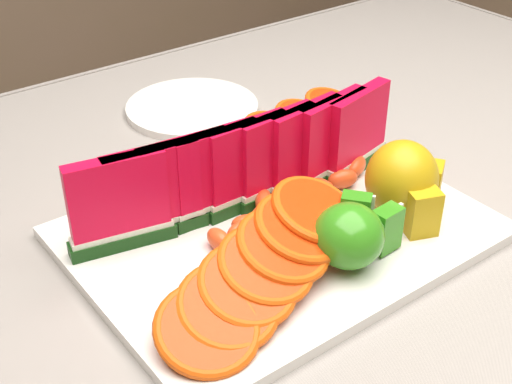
{
  "coord_description": "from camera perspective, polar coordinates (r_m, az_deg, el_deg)",
  "views": [
    {
      "loc": [
        -0.36,
        -0.45,
        1.19
      ],
      "look_at": [
        -0.0,
        0.03,
        0.81
      ],
      "focal_mm": 50.0,
      "sensor_mm": 36.0,
      "label": 1
    }
  ],
  "objects": [
    {
      "name": "platter",
      "position": [
        0.73,
        1.83,
        -3.22
      ],
      "size": [
        0.4,
        0.3,
        0.01
      ],
      "color": "silver",
      "rests_on": "tablecloth"
    },
    {
      "name": "orange_fan_back",
      "position": [
        0.82,
        -1.36,
        3.83
      ],
      "size": [
        0.37,
        0.1,
        0.05
      ],
      "color": "#F13A01",
      "rests_on": "platter"
    },
    {
      "name": "tangerine_segments",
      "position": [
        0.74,
        2.73,
        -0.85
      ],
      "size": [
        0.23,
        0.07,
        0.02
      ],
      "color": "orange",
      "rests_on": "platter"
    },
    {
      "name": "orange_fan_front",
      "position": [
        0.63,
        0.79,
        -5.83
      ],
      "size": [
        0.27,
        0.16,
        0.07
      ],
      "color": "#F13A01",
      "rests_on": "platter"
    },
    {
      "name": "watermelon_row",
      "position": [
        0.73,
        -0.65,
        2.02
      ],
      "size": [
        0.39,
        0.07,
        0.1
      ],
      "color": "#0D3511",
      "rests_on": "platter"
    },
    {
      "name": "apple_cluster",
      "position": [
        0.67,
        7.74,
        -3.29
      ],
      "size": [
        0.11,
        0.09,
        0.06
      ],
      "color": "#327714",
      "rests_on": "platter"
    },
    {
      "name": "table",
      "position": [
        0.79,
        1.26,
        -10.35
      ],
      "size": [
        1.4,
        0.9,
        0.75
      ],
      "color": "#51331C",
      "rests_on": "ground"
    },
    {
      "name": "pear_cluster",
      "position": [
        0.74,
        11.81,
        0.81
      ],
      "size": [
        0.09,
        0.09,
        0.08
      ],
      "color": "#AA871A",
      "rests_on": "platter"
    },
    {
      "name": "tablecloth",
      "position": [
        0.74,
        1.32,
        -6.83
      ],
      "size": [
        1.53,
        1.03,
        0.2
      ],
      "color": "gray",
      "rests_on": "table"
    },
    {
      "name": "side_plate",
      "position": [
        0.98,
        -5.13,
        6.74
      ],
      "size": [
        0.22,
        0.22,
        0.01
      ],
      "color": "silver",
      "rests_on": "tablecloth"
    }
  ]
}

